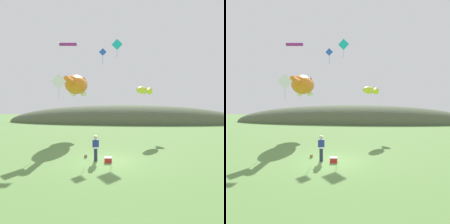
# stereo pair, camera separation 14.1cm
# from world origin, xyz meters

# --- Properties ---
(ground_plane) EXTENTS (120.00, 120.00, 0.00)m
(ground_plane) POSITION_xyz_m (0.00, 0.00, 0.00)
(ground_plane) COLOR #5B8442
(distant_hill_ridge) EXTENTS (50.64, 12.46, 7.52)m
(distant_hill_ridge) POSITION_xyz_m (0.00, 28.81, 0.00)
(distant_hill_ridge) COLOR #4C563D
(distant_hill_ridge) RESTS_ON ground
(festival_attendant) EXTENTS (0.49, 0.41, 1.77)m
(festival_attendant) POSITION_xyz_m (-0.71, -0.10, 0.95)
(festival_attendant) COLOR #232D47
(festival_attendant) RESTS_ON ground
(kite_spool) EXTENTS (0.16, 0.24, 0.24)m
(kite_spool) POSITION_xyz_m (-1.60, 0.69, 0.12)
(kite_spool) COLOR olive
(kite_spool) RESTS_ON ground
(picnic_cooler) EXTENTS (0.51, 0.35, 0.36)m
(picnic_cooler) POSITION_xyz_m (0.17, -0.33, 0.18)
(picnic_cooler) COLOR red
(picnic_cooler) RESTS_ON ground
(kite_giant_cat) EXTENTS (2.89, 8.81, 2.67)m
(kite_giant_cat) POSITION_xyz_m (-5.08, 10.84, 6.26)
(kite_giant_cat) COLOR orange
(kite_fish_windsock) EXTENTS (2.28, 3.14, 0.96)m
(kite_fish_windsock) POSITION_xyz_m (3.13, 10.56, 5.56)
(kite_fish_windsock) COLOR yellow
(kite_tube_streamer) EXTENTS (2.08, 0.61, 0.44)m
(kite_tube_streamer) POSITION_xyz_m (-5.82, 9.68, 10.96)
(kite_tube_streamer) COLOR #8C268C
(kite_diamond_teal) EXTENTS (1.40, 0.16, 2.31)m
(kite_diamond_teal) POSITION_xyz_m (-0.14, 11.90, 11.42)
(kite_diamond_teal) COLOR #19BFBF
(kite_diamond_white) EXTENTS (1.23, 0.81, 2.36)m
(kite_diamond_white) POSITION_xyz_m (-5.18, 4.95, 6.07)
(kite_diamond_white) COLOR white
(kite_diamond_blue) EXTENTS (0.89, 0.05, 1.79)m
(kite_diamond_blue) POSITION_xyz_m (-1.62, 9.55, 9.89)
(kite_diamond_blue) COLOR blue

